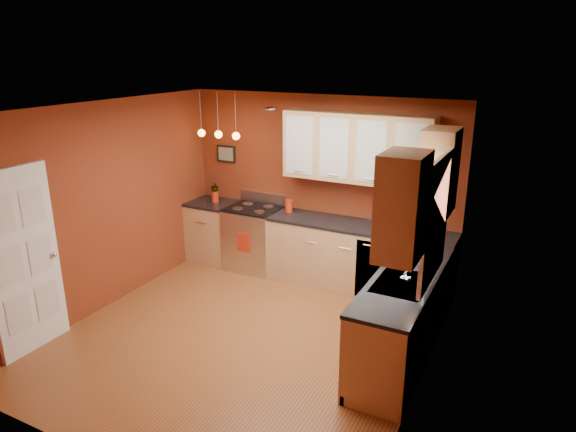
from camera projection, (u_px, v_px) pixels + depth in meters
The scene contains 27 objects.
floor at pixel (244, 338), 5.93m from camera, with size 4.20×4.20×0.00m, color #965B2B.
ceiling at pixel (237, 110), 5.12m from camera, with size 4.00×4.20×0.02m, color beige.
wall_back at pixel (319, 187), 7.30m from camera, with size 4.00×0.02×2.60m, color maroon.
wall_front at pixel (88, 319), 3.74m from camera, with size 4.00×0.02×2.60m, color maroon.
wall_left at pixel (104, 207), 6.39m from camera, with size 0.02×4.20×2.60m, color maroon.
wall_right at pixel (428, 266), 4.66m from camera, with size 0.02×4.20×2.60m, color maroon.
base_cabinets_back_left at pixel (214, 232), 8.02m from camera, with size 0.70×0.60×0.90m, color tan.
base_cabinets_back_right at pixel (358, 259), 7.00m from camera, with size 2.54×0.60×0.90m, color tan.
base_cabinets_right at pixel (402, 319), 5.44m from camera, with size 0.60×2.10×0.90m, color tan.
counter_back_left at pixel (213, 203), 7.88m from camera, with size 0.70×0.62×0.04m, color black.
counter_back_right at pixel (360, 226), 6.85m from camera, with size 2.54×0.62×0.04m, color black.
counter_right at pixel (405, 279), 5.29m from camera, with size 0.62×2.10×0.04m, color black.
gas_range at pixel (254, 238), 7.70m from camera, with size 0.76×0.64×1.11m.
dishwasher_front at pixel (378, 272), 6.59m from camera, with size 0.60×0.02×0.80m, color silver.
sink at pixel (401, 285), 5.16m from camera, with size 0.50×0.70×0.33m.
window at pixel (436, 216), 4.80m from camera, with size 0.06×1.02×1.22m.
door_left_wall at pixel (24, 262), 5.44m from camera, with size 0.12×0.82×2.05m.
upper_cabinets_back at pixel (357, 148), 6.69m from camera, with size 2.00×0.35×0.90m, color tan.
upper_cabinets_right at pixel (423, 187), 4.81m from camera, with size 0.35×1.95×0.90m, color tan.
wall_picture at pixel (226, 154), 7.85m from camera, with size 0.32×0.03×0.26m, color black.
pendant_lights at pixel (218, 134), 7.41m from camera, with size 0.71×0.11×0.66m.
red_canister at pixel (289, 206), 7.37m from camera, with size 0.12×0.12×0.18m.
red_vase at pixel (215, 197), 7.85m from camera, with size 0.11×0.11×0.17m, color #B22913.
flowers at pixel (215, 185), 7.80m from camera, with size 0.12×0.12×0.22m, color #B22913.
coffee_maker at pixel (411, 224), 6.53m from camera, with size 0.20×0.20×0.24m.
soap_pump at pixel (405, 280), 5.02m from camera, with size 0.08×0.08×0.17m, color white.
dish_towel at pixel (244, 242), 7.40m from camera, with size 0.21×0.01×0.28m, color #B22913.
Camera 1 is at (2.81, -4.40, 3.18)m, focal length 32.00 mm.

